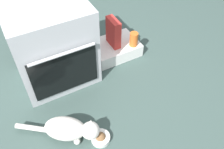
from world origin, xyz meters
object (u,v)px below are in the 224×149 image
at_px(sauce_jar, 134,39).
at_px(cereal_box, 113,32).
at_px(pantry_cabinet, 115,48).
at_px(cat, 69,129).
at_px(oven, 52,45).
at_px(food_bowl, 101,138).

bearing_deg(sauce_jar, cereal_box, 147.71).
bearing_deg(pantry_cabinet, cat, -137.97).
relative_size(oven, cereal_box, 2.56).
height_order(pantry_cabinet, sauce_jar, sauce_jar).
height_order(oven, food_bowl, oven).
distance_m(pantry_cabinet, sauce_jar, 0.22).
bearing_deg(sauce_jar, cat, -147.67).
height_order(food_bowl, sauce_jar, sauce_jar).
relative_size(food_bowl, cereal_box, 0.50).
xyz_separation_m(food_bowl, sauce_jar, (0.71, 0.69, 0.17)).
xyz_separation_m(cereal_box, sauce_jar, (0.16, -0.10, -0.07)).
height_order(food_bowl, cereal_box, cereal_box).
bearing_deg(food_bowl, cat, 144.42).
bearing_deg(food_bowl, pantry_cabinet, 55.09).
height_order(oven, cat, oven).
height_order(pantry_cabinet, food_bowl, pantry_cabinet).
distance_m(food_bowl, cat, 0.24).
bearing_deg(oven, cat, -102.11).
xyz_separation_m(oven, sauce_jar, (0.75, -0.08, -0.16)).
relative_size(cereal_box, sauce_jar, 2.00).
relative_size(oven, food_bowl, 5.09).
relative_size(pantry_cabinet, food_bowl, 3.24).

